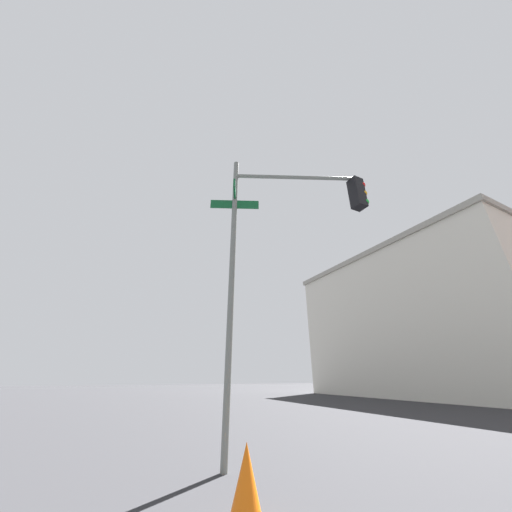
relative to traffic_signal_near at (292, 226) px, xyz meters
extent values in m
cylinder|color=slate|center=(-0.53, -1.18, -1.32)|extent=(0.12, 0.12, 6.18)
cylinder|color=slate|center=(0.07, 0.15, 1.37)|extent=(1.28, 2.69, 0.09)
cube|color=black|center=(0.66, 1.48, 0.92)|extent=(0.28, 0.28, 0.80)
sphere|color=red|center=(0.73, 1.62, 1.17)|extent=(0.18, 0.18, 0.18)
sphere|color=orange|center=(0.73, 1.62, 0.92)|extent=(0.18, 0.18, 0.18)
sphere|color=green|center=(0.73, 1.62, 0.67)|extent=(0.18, 0.18, 0.18)
cube|color=#0F5128|center=(-0.53, -1.18, 0.54)|extent=(0.49, 1.02, 0.20)
cube|color=#0F5128|center=(-0.53, -1.18, 0.76)|extent=(0.93, 0.45, 0.20)
cube|color=beige|center=(-9.37, 25.77, 0.72)|extent=(16.55, 24.25, 10.24)
cube|color=gray|center=(-9.37, 25.77, 6.04)|extent=(16.85, 24.55, 0.40)
cone|color=orange|center=(1.02, -1.51, -4.06)|extent=(0.36, 0.36, 0.69)
camera|label=1|loc=(4.20, -2.96, -3.07)|focal=18.57mm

